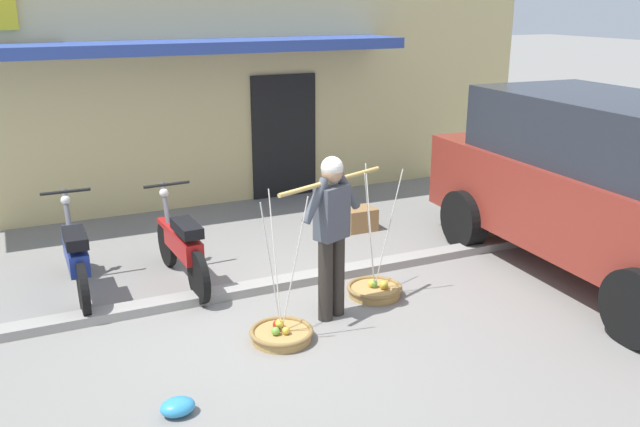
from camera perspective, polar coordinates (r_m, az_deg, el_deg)
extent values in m
plane|color=gray|center=(7.22, -1.94, -8.31)|extent=(90.00, 90.00, 0.00)
cube|color=gray|center=(7.79, -3.98, -5.93)|extent=(20.00, 0.24, 0.10)
cylinder|color=#2D2823|center=(7.03, 1.46, -5.20)|extent=(0.15, 0.15, 0.86)
cylinder|color=#2D2823|center=(6.91, 0.46, -5.62)|extent=(0.15, 0.15, 0.86)
cube|color=#474C56|center=(6.73, 1.00, 0.10)|extent=(0.39, 0.31, 0.54)
sphere|color=tan|center=(6.62, 1.02, 3.44)|extent=(0.21, 0.21, 0.21)
sphere|color=silver|center=(6.60, 1.02, 3.87)|extent=(0.22, 0.22, 0.22)
cylinder|color=#474C56|center=(6.85, 2.35, 1.89)|extent=(0.35, 0.21, 0.43)
cylinder|color=#474C56|center=(6.51, -0.41, 1.06)|extent=(0.35, 0.21, 0.43)
cylinder|color=tan|center=(6.64, 1.01, 2.73)|extent=(1.34, 0.57, 0.04)
cylinder|color=#B2894C|center=(7.62, 4.57, -6.53)|extent=(0.57, 0.57, 0.09)
torus|color=olive|center=(7.60, 4.58, -6.19)|extent=(0.62, 0.62, 0.05)
sphere|color=yellow|center=(7.60, 4.38, -5.83)|extent=(0.09, 0.09, 0.09)
sphere|color=gold|center=(7.56, 5.36, -5.97)|extent=(0.10, 0.10, 0.10)
sphere|color=#669E3C|center=(7.60, 4.51, -5.89)|extent=(0.09, 0.09, 0.09)
cylinder|color=silver|center=(7.47, 4.21, -1.07)|extent=(0.01, 0.27, 1.36)
cylinder|color=silver|center=(7.25, 4.18, -1.64)|extent=(0.24, 0.14, 1.36)
cylinder|color=silver|center=(7.36, 5.73, -1.39)|extent=(0.24, 0.14, 1.36)
cylinder|color=#B2894C|center=(6.67, -3.23, -10.19)|extent=(0.57, 0.57, 0.09)
torus|color=olive|center=(6.65, -3.24, -9.81)|extent=(0.62, 0.62, 0.05)
sphere|color=#71AE42|center=(6.57, -3.73, -9.79)|extent=(0.08, 0.08, 0.08)
sphere|color=gold|center=(6.58, -2.86, -9.76)|extent=(0.08, 0.08, 0.08)
sphere|color=red|center=(6.71, -3.42, -9.16)|extent=(0.09, 0.09, 0.09)
sphere|color=#AB1F1B|center=(6.67, -3.55, -9.27)|extent=(0.10, 0.10, 0.10)
sphere|color=yellow|center=(6.61, -3.41, -9.14)|extent=(0.08, 0.08, 0.08)
cylinder|color=silver|center=(6.48, -3.77, -4.01)|extent=(0.01, 0.27, 1.36)
cylinder|color=silver|center=(6.27, -4.09, -4.77)|extent=(0.24, 0.14, 1.36)
cylinder|color=silver|center=(6.35, -2.16, -4.45)|extent=(0.24, 0.14, 1.36)
cylinder|color=black|center=(8.59, -20.07, -3.00)|extent=(0.08, 0.58, 0.58)
cylinder|color=black|center=(7.44, -19.18, -6.09)|extent=(0.08, 0.58, 0.58)
cube|color=navy|center=(8.51, -20.25, -1.35)|extent=(0.14, 0.28, 0.06)
cube|color=navy|center=(7.84, -19.75, -3.19)|extent=(0.21, 0.90, 0.24)
cube|color=black|center=(7.59, -19.80, -1.94)|extent=(0.22, 0.56, 0.12)
cylinder|color=slate|center=(8.37, -20.28, -0.72)|extent=(0.06, 0.30, 0.76)
cylinder|color=black|center=(8.19, -20.52, 1.72)|extent=(0.54, 0.04, 0.04)
sphere|color=silver|center=(8.38, -20.51, 1.06)|extent=(0.11, 0.11, 0.11)
cylinder|color=black|center=(8.57, -12.67, -2.39)|extent=(0.11, 0.58, 0.58)
cylinder|color=black|center=(7.45, -10.11, -5.29)|extent=(0.11, 0.58, 0.58)
cube|color=red|center=(8.48, -12.79, -0.73)|extent=(0.15, 0.29, 0.06)
cube|color=red|center=(7.84, -11.37, -2.48)|extent=(0.24, 0.91, 0.24)
cube|color=black|center=(7.60, -11.08, -1.19)|extent=(0.25, 0.57, 0.12)
cylinder|color=slate|center=(8.35, -12.66, -0.08)|extent=(0.07, 0.30, 0.76)
cylinder|color=black|center=(8.17, -12.69, 2.37)|extent=(0.54, 0.06, 0.04)
sphere|color=silver|center=(8.36, -12.92, 1.70)|extent=(0.11, 0.11, 0.11)
cube|color=maroon|center=(8.55, 22.90, 0.60)|extent=(2.14, 4.79, 0.96)
cube|color=#282D38|center=(8.26, 24.33, 6.03)|extent=(1.90, 3.75, 0.76)
cube|color=black|center=(10.36, 13.53, 3.26)|extent=(1.62, 0.18, 0.44)
cylinder|color=black|center=(9.16, 11.96, -0.44)|extent=(0.30, 0.77, 0.76)
cylinder|color=black|center=(10.32, 20.78, 0.80)|extent=(0.30, 0.77, 0.76)
cylinder|color=black|center=(7.11, 25.10, -7.12)|extent=(0.30, 0.77, 0.76)
cube|color=silver|center=(10.37, 13.59, 2.24)|extent=(0.44, 0.04, 0.12)
cube|color=#DBC684|center=(12.94, -15.68, 12.25)|extent=(13.00, 5.00, 4.20)
cube|color=#334CA3|center=(9.98, -12.81, 13.39)|extent=(7.15, 1.00, 0.16)
cube|color=black|center=(11.20, -3.03, 6.45)|extent=(1.10, 0.06, 2.00)
ellipsoid|color=#3393D1|center=(5.70, -11.82, -15.55)|extent=(0.28, 0.22, 0.14)
cube|color=olive|center=(9.69, 3.29, -0.45)|extent=(0.44, 0.36, 0.32)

